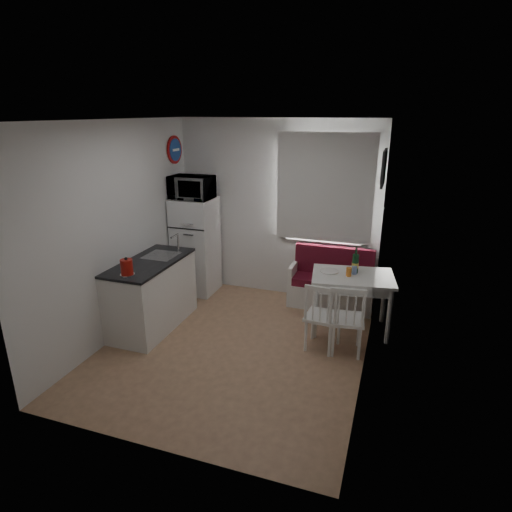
{
  "coord_description": "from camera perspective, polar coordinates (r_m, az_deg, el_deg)",
  "views": [
    {
      "loc": [
        1.7,
        -4.2,
        2.69
      ],
      "look_at": [
        0.1,
        0.5,
        1.0
      ],
      "focal_mm": 30.0,
      "sensor_mm": 36.0,
      "label": 1
    }
  ],
  "objects": [
    {
      "name": "ceiling",
      "position": [
        4.53,
        -3.35,
        17.68
      ],
      "size": [
        3.0,
        3.5,
        0.02
      ],
      "primitive_type": "cube",
      "color": "white",
      "rests_on": "wall_back"
    },
    {
      "name": "chair_right",
      "position": [
        4.94,
        11.83,
        -7.45
      ],
      "size": [
        0.45,
        0.44,
        0.47
      ],
      "rotation": [
        0.0,
        0.0,
        0.13
      ],
      "color": "white",
      "rests_on": "floor"
    },
    {
      "name": "dining_table",
      "position": [
        5.49,
        12.75,
        -3.33
      ],
      "size": [
        1.09,
        0.84,
        0.75
      ],
      "rotation": [
        0.0,
        0.0,
        0.16
      ],
      "color": "white",
      "rests_on": "floor"
    },
    {
      "name": "drinking_glass_orange",
      "position": [
        5.39,
        12.26,
        -2.08
      ],
      "size": [
        0.07,
        0.07,
        0.11
      ],
      "primitive_type": "cylinder",
      "color": "orange",
      "rests_on": "dining_table"
    },
    {
      "name": "wine_bottle",
      "position": [
        5.49,
        13.14,
        -0.51
      ],
      "size": [
        0.09,
        0.09,
        0.34
      ],
      "primitive_type": null,
      "color": "#133E1F",
      "rests_on": "dining_table"
    },
    {
      "name": "window",
      "position": [
        6.09,
        9.22,
        8.53
      ],
      "size": [
        1.22,
        0.06,
        1.47
      ],
      "primitive_type": "cube",
      "color": "white",
      "rests_on": "wall_back"
    },
    {
      "name": "floor",
      "position": [
        5.26,
        -2.8,
        -11.91
      ],
      "size": [
        3.0,
        3.5,
        0.02
      ],
      "primitive_type": "cube",
      "color": "#966E50",
      "rests_on": "ground"
    },
    {
      "name": "kettle",
      "position": [
        5.05,
        -16.85,
        -1.44
      ],
      "size": [
        0.16,
        0.16,
        0.22
      ],
      "primitive_type": "cylinder",
      "color": "#A4140D",
      "rests_on": "kitchen_counter"
    },
    {
      "name": "picture_frame",
      "position": [
        5.34,
        16.63,
        11.19
      ],
      "size": [
        0.04,
        0.52,
        0.42
      ],
      "primitive_type": "cube",
      "color": "black",
      "rests_on": "wall_right"
    },
    {
      "name": "chair_left",
      "position": [
        4.97,
        8.86,
        -7.22
      ],
      "size": [
        0.42,
        0.41,
        0.46
      ],
      "rotation": [
        0.0,
        0.0,
        -0.07
      ],
      "color": "white",
      "rests_on": "floor"
    },
    {
      "name": "microwave",
      "position": [
        6.34,
        -8.58,
        9.04
      ],
      "size": [
        0.6,
        0.41,
        0.33
      ],
      "primitive_type": "imported",
      "color": "white",
      "rests_on": "fridge"
    },
    {
      "name": "bench",
      "position": [
        6.24,
        10.0,
        -4.16
      ],
      "size": [
        1.19,
        0.46,
        0.85
      ],
      "color": "white",
      "rests_on": "floor"
    },
    {
      "name": "curtain",
      "position": [
        6.02,
        9.12,
        8.89
      ],
      "size": [
        1.35,
        0.02,
        1.5
      ],
      "primitive_type": "cube",
      "color": "white",
      "rests_on": "wall_back"
    },
    {
      "name": "drinking_glass_blue",
      "position": [
        5.48,
        12.99,
        -1.83
      ],
      "size": [
        0.06,
        0.06,
        0.1
      ],
      "primitive_type": "cylinder",
      "color": "#7A99D0",
      "rests_on": "dining_table"
    },
    {
      "name": "fridge",
      "position": [
        6.59,
        -8.01,
        1.37
      ],
      "size": [
        0.59,
        0.59,
        1.47
      ],
      "primitive_type": "cube",
      "color": "white",
      "rests_on": "floor"
    },
    {
      "name": "wall_back",
      "position": [
        6.34,
        2.84,
        6.14
      ],
      "size": [
        3.0,
        0.02,
        2.6
      ],
      "primitive_type": "cube",
      "color": "white",
      "rests_on": "floor"
    },
    {
      "name": "plate",
      "position": [
        5.5,
        9.74,
        -2.01
      ],
      "size": [
        0.23,
        0.23,
        0.02
      ],
      "primitive_type": "cylinder",
      "color": "white",
      "rests_on": "dining_table"
    },
    {
      "name": "wall_front",
      "position": [
        3.28,
        -14.49,
        -6.81
      ],
      "size": [
        3.0,
        0.02,
        2.6
      ],
      "primitive_type": "cube",
      "color": "white",
      "rests_on": "floor"
    },
    {
      "name": "wall_right",
      "position": [
        4.42,
        15.31,
        -0.15
      ],
      "size": [
        0.02,
        3.5,
        2.6
      ],
      "primitive_type": "cube",
      "color": "white",
      "rests_on": "floor"
    },
    {
      "name": "wall_left",
      "position": [
        5.45,
        -17.88,
        3.15
      ],
      "size": [
        0.02,
        3.5,
        2.6
      ],
      "primitive_type": "cube",
      "color": "white",
      "rests_on": "floor"
    },
    {
      "name": "kitchen_counter",
      "position": [
        5.68,
        -13.66,
        -4.88
      ],
      "size": [
        0.62,
        1.32,
        1.16
      ],
      "color": "white",
      "rests_on": "floor"
    },
    {
      "name": "wall_sign",
      "position": [
        6.5,
        -10.74,
        13.74
      ],
      "size": [
        0.03,
        0.4,
        0.4
      ],
      "primitive_type": "cylinder",
      "rotation": [
        0.0,
        1.57,
        0.0
      ],
      "color": "#184091",
      "rests_on": "wall_left"
    }
  ]
}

